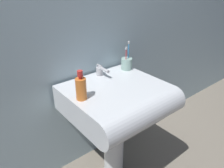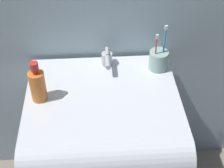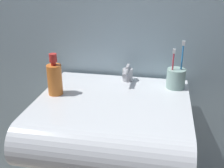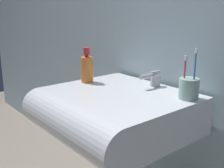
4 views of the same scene
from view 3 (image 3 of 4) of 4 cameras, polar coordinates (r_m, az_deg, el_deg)
name	(u,v)px [view 3 (image 3 of 4)]	position (r m, az deg, el deg)	size (l,w,h in m)	color
sink_basin	(111,123)	(1.17, -0.24, -7.93)	(0.63, 0.60, 0.17)	white
faucet	(127,74)	(1.34, 3.11, 2.05)	(0.05, 0.13, 0.08)	#B7B7BC
toothbrush_cup	(176,78)	(1.30, 12.86, 1.19)	(0.08, 0.08, 0.22)	#99BFB2
soap_bottle	(55,78)	(1.21, -11.57, 1.15)	(0.06, 0.06, 0.18)	orange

